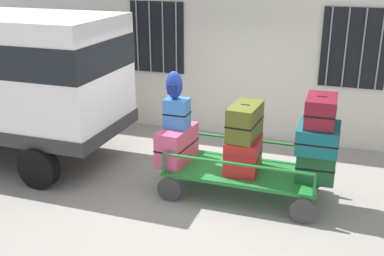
{
  "coord_description": "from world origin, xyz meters",
  "views": [
    {
      "loc": [
        2.22,
        -6.85,
        3.58
      ],
      "look_at": [
        -0.1,
        -0.18,
        1.04
      ],
      "focal_mm": 44.06,
      "sensor_mm": 36.0,
      "label": 1
    }
  ],
  "objects_px": {
    "suitcase_midleft_middle": "(245,121)",
    "suitcase_center_middle": "(318,137)",
    "backpack": "(174,85)",
    "suitcase_left_bottom": "(177,145)",
    "suitcase_left_middle": "(177,113)",
    "suitcase_center_top": "(321,111)",
    "suitcase_midleft_bottom": "(243,154)",
    "luggage_cart": "(243,174)",
    "suitcase_center_bottom": "(316,164)"
  },
  "relations": [
    {
      "from": "suitcase_midleft_middle",
      "to": "suitcase_center_middle",
      "type": "xyz_separation_m",
      "value": [
        1.1,
        -0.02,
        -0.12
      ]
    },
    {
      "from": "suitcase_midleft_middle",
      "to": "backpack",
      "type": "xyz_separation_m",
      "value": [
        -1.13,
        -0.05,
        0.48
      ]
    },
    {
      "from": "suitcase_left_bottom",
      "to": "backpack",
      "type": "bearing_deg",
      "value": -147.77
    },
    {
      "from": "suitcase_left_middle",
      "to": "suitcase_center_top",
      "type": "xyz_separation_m",
      "value": [
        2.2,
        0.02,
        0.26
      ]
    },
    {
      "from": "suitcase_center_middle",
      "to": "backpack",
      "type": "relative_size",
      "value": 1.68
    },
    {
      "from": "suitcase_center_middle",
      "to": "backpack",
      "type": "bearing_deg",
      "value": -179.2
    },
    {
      "from": "suitcase_midleft_bottom",
      "to": "luggage_cart",
      "type": "bearing_deg",
      "value": 90.0
    },
    {
      "from": "backpack",
      "to": "suitcase_center_middle",
      "type": "bearing_deg",
      "value": 0.8
    },
    {
      "from": "luggage_cart",
      "to": "suitcase_left_bottom",
      "type": "height_order",
      "value": "suitcase_left_bottom"
    },
    {
      "from": "suitcase_center_middle",
      "to": "suitcase_left_bottom",
      "type": "bearing_deg",
      "value": -179.67
    },
    {
      "from": "suitcase_left_bottom",
      "to": "suitcase_midleft_middle",
      "type": "relative_size",
      "value": 1.14
    },
    {
      "from": "suitcase_left_bottom",
      "to": "suitcase_center_middle",
      "type": "distance_m",
      "value": 2.24
    },
    {
      "from": "suitcase_left_bottom",
      "to": "suitcase_left_middle",
      "type": "height_order",
      "value": "suitcase_left_middle"
    },
    {
      "from": "luggage_cart",
      "to": "backpack",
      "type": "height_order",
      "value": "backpack"
    },
    {
      "from": "suitcase_left_middle",
      "to": "suitcase_midleft_middle",
      "type": "bearing_deg",
      "value": 0.93
    },
    {
      "from": "suitcase_left_bottom",
      "to": "suitcase_midleft_bottom",
      "type": "relative_size",
      "value": 1.19
    },
    {
      "from": "suitcase_center_middle",
      "to": "backpack",
      "type": "xyz_separation_m",
      "value": [
        -2.23,
        -0.03,
        0.6
      ]
    },
    {
      "from": "suitcase_center_bottom",
      "to": "suitcase_center_top",
      "type": "xyz_separation_m",
      "value": [
        0.0,
        -0.01,
        0.84
      ]
    },
    {
      "from": "luggage_cart",
      "to": "suitcase_left_bottom",
      "type": "bearing_deg",
      "value": -178.68
    },
    {
      "from": "backpack",
      "to": "luggage_cart",
      "type": "bearing_deg",
      "value": 2.24
    },
    {
      "from": "suitcase_center_middle",
      "to": "luggage_cart",
      "type": "bearing_deg",
      "value": 179.33
    },
    {
      "from": "luggage_cart",
      "to": "suitcase_left_bottom",
      "type": "xyz_separation_m",
      "value": [
        -1.1,
        -0.03,
        0.36
      ]
    },
    {
      "from": "suitcase_midleft_middle",
      "to": "suitcase_center_top",
      "type": "bearing_deg",
      "value": 0.31
    },
    {
      "from": "luggage_cart",
      "to": "suitcase_center_middle",
      "type": "bearing_deg",
      "value": -0.67
    },
    {
      "from": "suitcase_left_bottom",
      "to": "suitcase_left_middle",
      "type": "relative_size",
      "value": 1.82
    },
    {
      "from": "backpack",
      "to": "suitcase_center_bottom",
      "type": "bearing_deg",
      "value": 1.84
    },
    {
      "from": "suitcase_center_bottom",
      "to": "suitcase_left_middle",
      "type": "bearing_deg",
      "value": -179.05
    },
    {
      "from": "suitcase_midleft_middle",
      "to": "suitcase_center_bottom",
      "type": "distance_m",
      "value": 1.24
    },
    {
      "from": "luggage_cart",
      "to": "suitcase_left_bottom",
      "type": "distance_m",
      "value": 1.16
    },
    {
      "from": "suitcase_left_middle",
      "to": "suitcase_midleft_bottom",
      "type": "xyz_separation_m",
      "value": [
        1.1,
        -0.0,
        -0.56
      ]
    },
    {
      "from": "suitcase_left_middle",
      "to": "suitcase_center_top",
      "type": "bearing_deg",
      "value": 0.62
    },
    {
      "from": "suitcase_center_bottom",
      "to": "suitcase_center_top",
      "type": "distance_m",
      "value": 0.84
    },
    {
      "from": "suitcase_midleft_middle",
      "to": "backpack",
      "type": "bearing_deg",
      "value": -177.33
    },
    {
      "from": "suitcase_center_middle",
      "to": "suitcase_midleft_bottom",
      "type": "bearing_deg",
      "value": -179.97
    },
    {
      "from": "suitcase_midleft_bottom",
      "to": "suitcase_center_middle",
      "type": "height_order",
      "value": "suitcase_center_middle"
    },
    {
      "from": "suitcase_left_middle",
      "to": "suitcase_midleft_bottom",
      "type": "height_order",
      "value": "suitcase_left_middle"
    },
    {
      "from": "suitcase_midleft_middle",
      "to": "suitcase_left_middle",
      "type": "bearing_deg",
      "value": -179.07
    },
    {
      "from": "luggage_cart",
      "to": "suitcase_midleft_middle",
      "type": "relative_size",
      "value": 3.18
    },
    {
      "from": "suitcase_midleft_bottom",
      "to": "backpack",
      "type": "relative_size",
      "value": 1.68
    },
    {
      "from": "luggage_cart",
      "to": "suitcase_center_middle",
      "type": "height_order",
      "value": "suitcase_center_middle"
    },
    {
      "from": "suitcase_left_bottom",
      "to": "luggage_cart",
      "type": "bearing_deg",
      "value": 1.32
    },
    {
      "from": "suitcase_center_top",
      "to": "backpack",
      "type": "height_order",
      "value": "backpack"
    },
    {
      "from": "suitcase_left_middle",
      "to": "suitcase_midleft_middle",
      "type": "height_order",
      "value": "suitcase_midleft_middle"
    },
    {
      "from": "luggage_cart",
      "to": "suitcase_center_top",
      "type": "xyz_separation_m",
      "value": [
        1.1,
        0.01,
        1.16
      ]
    },
    {
      "from": "luggage_cart",
      "to": "suitcase_center_bottom",
      "type": "relative_size",
      "value": 4.16
    },
    {
      "from": "luggage_cart",
      "to": "suitcase_left_bottom",
      "type": "relative_size",
      "value": 2.78
    },
    {
      "from": "suitcase_left_bottom",
      "to": "backpack",
      "type": "relative_size",
      "value": 2.0
    },
    {
      "from": "suitcase_center_middle",
      "to": "suitcase_left_middle",
      "type": "bearing_deg",
      "value": 179.9
    },
    {
      "from": "suitcase_left_middle",
      "to": "suitcase_midleft_bottom",
      "type": "distance_m",
      "value": 1.24
    },
    {
      "from": "suitcase_center_bottom",
      "to": "suitcase_center_middle",
      "type": "distance_m",
      "value": 0.44
    }
  ]
}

